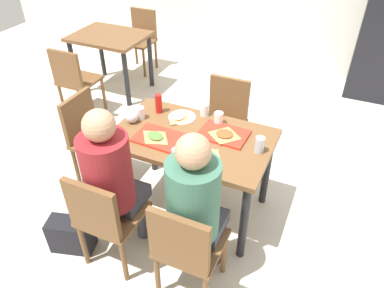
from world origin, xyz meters
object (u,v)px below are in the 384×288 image
(background_chair_far, at_px, (141,36))
(tray_red_near, at_px, (159,138))
(plastic_cup_c, at_px, (140,113))
(chair_near_left, at_px, (105,216))
(person_in_brown_jacket, at_px, (195,203))
(plastic_cup_d, at_px, (219,118))
(paper_plate_near_edge, at_px, (204,157))
(background_chair_near, at_px, (74,78))
(tray_red_far, at_px, (223,134))
(plastic_cup_a, at_px, (205,110))
(paper_plate_center, at_px, (182,117))
(pizza_slice_b, at_px, (225,134))
(chair_far_side, at_px, (225,116))
(condiment_bottle, at_px, (159,104))
(background_table, at_px, (110,45))
(pizza_slice_d, at_px, (206,158))
(handbag, at_px, (71,235))
(soda_can, at_px, (260,145))
(main_table, at_px, (192,147))
(chair_near_right, at_px, (186,246))
(chair_left_end, at_px, (90,133))
(plastic_cup_b, at_px, (177,155))
(person_in_red, at_px, (112,176))
(pizza_slice_a, at_px, (155,136))
(pizza_slice_c, at_px, (179,117))
(foil_bundle, at_px, (132,117))

(background_chair_far, bearing_deg, tray_red_near, -56.27)
(tray_red_near, bearing_deg, plastic_cup_c, 145.57)
(chair_near_left, height_order, person_in_brown_jacket, person_in_brown_jacket)
(chair_near_left, distance_m, plastic_cup_d, 1.12)
(paper_plate_near_edge, relative_size, background_chair_near, 0.26)
(tray_red_near, distance_m, background_chair_far, 2.91)
(tray_red_far, height_order, plastic_cup_a, plastic_cup_a)
(paper_plate_center, bearing_deg, tray_red_near, -95.15)
(background_chair_near, bearing_deg, plastic_cup_d, -16.39)
(pizza_slice_b, bearing_deg, chair_far_side, 108.71)
(condiment_bottle, height_order, background_table, condiment_bottle)
(pizza_slice_d, xyz_separation_m, background_chair_near, (-2.02, 1.02, -0.27))
(person_in_brown_jacket, height_order, handbag, person_in_brown_jacket)
(chair_near_left, relative_size, soda_can, 6.87)
(main_table, xyz_separation_m, chair_near_right, (0.30, -0.75, -0.15))
(handbag, distance_m, background_table, 2.63)
(condiment_bottle, xyz_separation_m, handbag, (-0.26, -0.97, -0.68))
(chair_left_end, relative_size, plastic_cup_b, 8.38)
(person_in_brown_jacket, distance_m, background_chair_near, 2.56)
(pizza_slice_d, distance_m, background_table, 2.68)
(chair_far_side, height_order, tray_red_far, chair_far_side)
(chair_left_end, xyz_separation_m, paper_plate_center, (0.80, 0.20, 0.26))
(tray_red_near, distance_m, paper_plate_center, 0.33)
(plastic_cup_c, relative_size, background_chair_far, 0.12)
(pizza_slice_b, distance_m, plastic_cup_b, 0.45)
(paper_plate_near_edge, height_order, plastic_cup_d, plastic_cup_d)
(person_in_red, distance_m, background_chair_far, 3.27)
(pizza_slice_a, bearing_deg, background_chair_near, 148.87)
(plastic_cup_b, xyz_separation_m, plastic_cup_d, (0.09, 0.55, 0.00))
(pizza_slice_c, relative_size, plastic_cup_b, 2.01)
(background_chair_near, bearing_deg, pizza_slice_c, -21.16)
(plastic_cup_a, bearing_deg, main_table, -84.55)
(chair_near_right, distance_m, pizza_slice_c, 1.09)
(tray_red_near, xyz_separation_m, foil_bundle, (-0.30, 0.11, 0.04))
(chair_left_end, height_order, background_chair_far, same)
(background_chair_near, bearing_deg, background_table, 90.00)
(main_table, distance_m, background_chair_near, 1.99)
(main_table, height_order, soda_can, soda_can)
(person_in_brown_jacket, height_order, plastic_cup_c, person_in_brown_jacket)
(plastic_cup_c, bearing_deg, pizza_slice_a, -39.42)
(pizza_slice_b, relative_size, condiment_bottle, 1.23)
(person_in_brown_jacket, relative_size, plastic_cup_c, 12.48)
(tray_red_near, bearing_deg, plastic_cup_b, -37.64)
(plastic_cup_d, bearing_deg, background_chair_near, 163.61)
(background_chair_far, bearing_deg, pizza_slice_b, -47.02)
(pizza_slice_c, height_order, plastic_cup_a, plastic_cup_a)
(main_table, xyz_separation_m, chair_near_left, (-0.30, -0.75, -0.15))
(main_table, bearing_deg, person_in_red, -115.99)
(foil_bundle, bearing_deg, tray_red_far, 10.20)
(condiment_bottle, relative_size, foil_bundle, 1.60)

